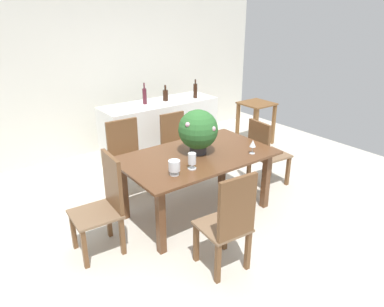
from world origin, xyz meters
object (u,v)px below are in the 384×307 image
chair_head_end (105,201)px  wine_bottle_tall (145,96)px  chair_far_right (176,143)px  wine_bottle_dark (165,95)px  wine_glass (253,144)px  chair_foot_end (264,151)px  crystal_vase_left (174,166)px  chair_near_left (230,221)px  flower_centerpiece (198,130)px  chair_far_left (127,153)px  side_table (256,114)px  crystal_vase_center_near (192,160)px  kitchen_counter (160,130)px  wine_bottle_amber (195,91)px  dining_table (197,163)px

chair_head_end → wine_bottle_tall: wine_bottle_tall is taller
chair_far_right → wine_bottle_dark: wine_bottle_dark is taller
wine_bottle_dark → wine_glass: bearing=-94.7°
chair_foot_end → chair_far_right: bearing=41.7°
chair_head_end → wine_glass: 1.74m
wine_bottle_dark → chair_far_right: bearing=-112.6°
crystal_vase_left → chair_foot_end: bearing=9.9°
chair_far_right → chair_near_left: chair_near_left is taller
chair_head_end → flower_centerpiece: 1.27m
crystal_vase_left → chair_far_left: bearing=85.1°
chair_near_left → side_table: chair_near_left is taller
crystal_vase_left → flower_centerpiece: bearing=30.2°
crystal_vase_center_near → chair_head_end: bearing=163.0°
chair_near_left → chair_far_right: bearing=-107.0°
chair_near_left → kitchen_counter: 2.88m
wine_bottle_tall → chair_near_left: bearing=-105.0°
crystal_vase_left → side_table: (2.78, 1.54, -0.30)m
crystal_vase_center_near → chair_foot_end: bearing=11.2°
chair_far_right → crystal_vase_center_near: crystal_vase_center_near is taller
wine_bottle_tall → chair_far_left: bearing=-134.2°
chair_near_left → wine_bottle_amber: 3.09m
dining_table → crystal_vase_left: bearing=-150.7°
chair_near_left → kitchen_counter: chair_near_left is taller
kitchen_counter → side_table: (1.71, -0.45, 0.08)m
chair_head_end → crystal_vase_center_near: bearing=76.3°
wine_bottle_dark → chair_head_end: bearing=-136.6°
wine_bottle_dark → wine_bottle_amber: bearing=-14.9°
dining_table → wine_bottle_amber: bearing=53.4°
crystal_vase_left → crystal_vase_center_near: 0.22m
chair_foot_end → chair_head_end: chair_head_end is taller
chair_foot_end → wine_glass: chair_foot_end is taller
chair_far_right → flower_centerpiece: size_ratio=1.80×
wine_glass → chair_foot_end: bearing=30.1°
crystal_vase_center_near → wine_bottle_amber: (1.46, 1.87, 0.19)m
chair_head_end → crystal_vase_center_near: (0.87, -0.27, 0.31)m
crystal_vase_left → dining_table: bearing=29.3°
chair_far_left → side_table: (2.67, 0.25, 0.01)m
wine_bottle_dark → chair_near_left: bearing=-111.9°
wine_bottle_tall → wine_bottle_amber: bearing=-9.8°
chair_near_left → chair_foot_end: bearing=-142.1°
chair_foot_end → chair_far_right: (-0.75, 0.99, -0.01)m
chair_far_left → side_table: bearing=8.0°
crystal_vase_left → wine_bottle_amber: bearing=48.1°
kitchen_counter → wine_bottle_dark: size_ratio=7.49×
kitchen_counter → wine_bottle_tall: wine_bottle_tall is taller
chair_head_end → chair_far_right: chair_head_end is taller
dining_table → wine_bottle_tall: bearing=79.1°
chair_far_right → flower_centerpiece: flower_centerpiece is taller
chair_foot_end → flower_centerpiece: 1.22m
dining_table → chair_foot_end: bearing=0.4°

